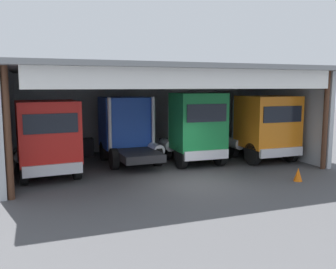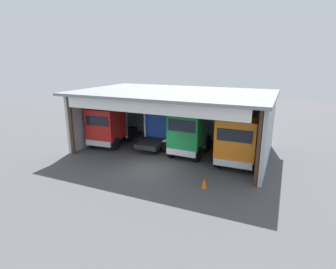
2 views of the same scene
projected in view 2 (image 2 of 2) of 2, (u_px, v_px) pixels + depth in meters
The scene contains 9 objects.
ground_plane at pixel (150, 168), 18.28m from camera, with size 80.00×80.00×0.00m, color #4C4C4F.
workshop_shed at pixel (178, 108), 21.77m from camera, with size 14.86×9.38×4.83m.
truck_red_center_right_bay at pixel (108, 126), 22.60m from camera, with size 2.82×5.38×3.33m.
truck_blue_left_bay at pixel (162, 125), 22.79m from camera, with size 2.72×4.77×3.40m.
truck_green_yard_outside at pixel (188, 133), 20.02m from camera, with size 2.55×4.73×3.60m.
truck_orange_center_left_bay at pixel (237, 141), 18.08m from camera, with size 2.76×4.35×3.43m.
oil_drum at pixel (225, 138), 23.61m from camera, with size 0.58×0.58×0.89m, color #197233.
tool_cart at pixel (155, 131), 25.97m from camera, with size 0.90×0.60×1.00m, color black.
traffic_cone at pixel (204, 183), 15.41m from camera, with size 0.36×0.36×0.56m, color orange.
Camera 2 is at (8.06, -15.01, 7.12)m, focal length 28.57 mm.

